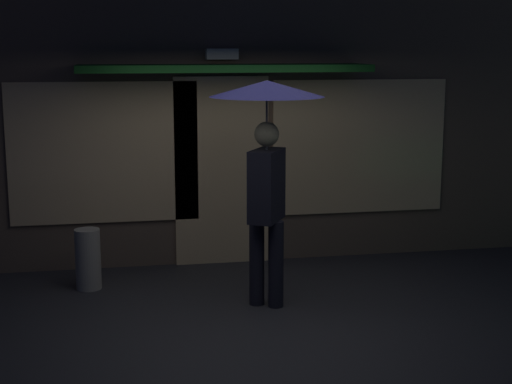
% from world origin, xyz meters
% --- Properties ---
extents(ground_plane, '(18.00, 18.00, 0.00)m').
position_xyz_m(ground_plane, '(0.00, 0.00, 0.00)').
color(ground_plane, '#2D2D33').
extents(building_facade, '(10.18, 1.00, 3.86)m').
position_xyz_m(building_facade, '(0.00, 2.34, 1.92)').
color(building_facade, brown).
rests_on(building_facade, ground).
extents(person_with_umbrella, '(1.10, 1.10, 2.22)m').
position_xyz_m(person_with_umbrella, '(0.21, 0.58, 1.68)').
color(person_with_umbrella, black).
rests_on(person_with_umbrella, ground).
extents(sidewalk_bollard, '(0.27, 0.27, 0.65)m').
position_xyz_m(sidewalk_bollard, '(-1.54, 1.45, 0.32)').
color(sidewalk_bollard, '#9E998E').
rests_on(sidewalk_bollard, ground).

